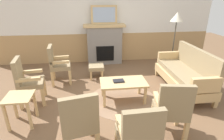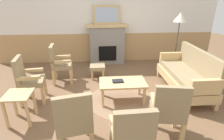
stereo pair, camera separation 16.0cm
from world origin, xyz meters
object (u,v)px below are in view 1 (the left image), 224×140
(framed_picture, at_px, (104,15))
(footstool, at_px, (96,68))
(floor_lamp_by_couch, at_px, (177,21))
(couch, at_px, (185,74))
(fireplace, at_px, (105,44))
(armchair_corner_left, at_px, (139,135))
(book_on_table, at_px, (118,81))
(coffee_table, at_px, (123,84))
(armchair_near_fireplace, at_px, (27,79))
(side_table, at_px, (20,102))
(armchair_by_window_left, at_px, (57,63))
(armchair_front_left, at_px, (172,108))
(armchair_front_center, at_px, (79,121))

(framed_picture, relative_size, footstool, 2.00)
(floor_lamp_by_couch, bearing_deg, couch, -100.97)
(fireplace, xyz_separation_m, floor_lamp_by_couch, (1.97, -0.79, 0.80))
(couch, xyz_separation_m, armchair_corner_left, (-1.65, -1.99, 0.14))
(framed_picture, bearing_deg, floor_lamp_by_couch, -21.82)
(couch, xyz_separation_m, book_on_table, (-1.64, -0.32, 0.06))
(coffee_table, height_order, armchair_near_fireplace, armchair_near_fireplace)
(fireplace, distance_m, armchair_corner_left, 4.05)
(side_table, bearing_deg, armchair_corner_left, -32.29)
(armchair_by_window_left, relative_size, side_table, 1.78)
(framed_picture, xyz_separation_m, armchair_front_left, (0.71, -3.55, -1.02))
(framed_picture, relative_size, armchair_front_left, 0.82)
(armchair_near_fireplace, relative_size, armchair_front_center, 1.00)
(coffee_table, bearing_deg, footstool, 112.99)
(book_on_table, relative_size, armchair_front_center, 0.23)
(footstool, distance_m, armchair_corner_left, 2.92)
(coffee_table, bearing_deg, armchair_near_fireplace, 176.14)
(couch, height_order, armchair_near_fireplace, same)
(book_on_table, bearing_deg, fireplace, 92.16)
(couch, distance_m, side_table, 3.52)
(armchair_corner_left, xyz_separation_m, floor_lamp_by_couch, (1.90, 3.26, 0.91))
(couch, distance_m, armchair_front_left, 1.81)
(book_on_table, height_order, armchair_front_left, armchair_front_left)
(armchair_by_window_left, relative_size, floor_lamp_by_couch, 0.58)
(fireplace, distance_m, armchair_by_window_left, 1.88)
(framed_picture, relative_size, coffee_table, 0.83)
(armchair_by_window_left, height_order, armchair_corner_left, same)
(framed_picture, distance_m, armchair_corner_left, 4.17)
(framed_picture, xyz_separation_m, coffee_table, (0.19, -2.39, -1.17))
(armchair_near_fireplace, bearing_deg, armchair_front_left, -27.68)
(armchair_front_left, bearing_deg, side_table, 165.63)
(armchair_corner_left, bearing_deg, coffee_table, 85.97)
(armchair_front_center, bearing_deg, armchair_corner_left, -26.55)
(framed_picture, height_order, floor_lamp_by_couch, framed_picture)
(book_on_table, xyz_separation_m, floor_lamp_by_couch, (1.88, 1.58, 1.00))
(armchair_front_center, height_order, side_table, armchair_front_center)
(coffee_table, xyz_separation_m, armchair_front_left, (0.52, -1.17, 0.15))
(couch, relative_size, armchair_by_window_left, 1.84)
(armchair_corner_left, bearing_deg, footstool, 97.94)
(book_on_table, height_order, armchair_by_window_left, armchair_by_window_left)
(armchair_front_center, xyz_separation_m, floor_lamp_by_couch, (2.63, 2.89, 0.91))
(footstool, xyz_separation_m, armchair_by_window_left, (-0.97, -0.18, 0.25))
(framed_picture, height_order, book_on_table, framed_picture)
(armchair_by_window_left, bearing_deg, fireplace, 45.92)
(coffee_table, xyz_separation_m, side_table, (-1.87, -0.55, 0.05))
(framed_picture, bearing_deg, coffee_table, -85.44)
(coffee_table, bearing_deg, armchair_corner_left, -94.03)
(fireplace, height_order, book_on_table, fireplace)
(framed_picture, height_order, armchair_front_center, framed_picture)
(side_table, bearing_deg, framed_picture, 60.23)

